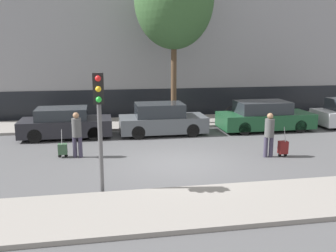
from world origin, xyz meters
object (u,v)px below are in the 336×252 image
Objects in this scene: pedestrian_right at (269,132)px; parked_bicycle at (241,112)px; parked_car_1 at (162,120)px; trolley_left at (63,149)px; parked_car_2 at (264,117)px; bare_tree_near_crossing at (174,0)px; parked_car_0 at (65,124)px; traffic_light at (99,109)px; pedestrian_left at (77,132)px; trolley_right at (283,147)px.

pedestrian_right is 6.92m from parked_bicycle.
trolley_left is at bearing -143.99° from parked_car_1.
pedestrian_right is at bearing -112.61° from parked_car_2.
parked_car_1 reaches higher than trolley_left.
bare_tree_near_crossing is at bearing 44.27° from trolley_left.
bare_tree_near_crossing is (5.27, 1.82, 5.56)m from parked_car_0.
pedestrian_right is (7.41, -1.31, 0.61)m from trolley_left.
bare_tree_near_crossing reaches higher than traffic_light.
bare_tree_near_crossing is (5.12, 4.99, 5.88)m from trolley_left.
parked_car_0 is at bearing 102.33° from traffic_light.
trolley_left is (-0.54, 0.10, -0.63)m from pedestrian_left.
trolley_right is at bearing -49.46° from parked_car_1.
parked_car_2 reaches higher than trolley_right.
trolley_right is at bearing -29.23° from parked_car_0.
parked_car_0 is 9.29m from trolley_right.
pedestrian_left is at bearing -139.26° from parked_car_1.
parked_car_0 is 3.35m from pedestrian_left.
traffic_light reaches higher than parked_car_0.
traffic_light is at bearing -113.00° from bare_tree_near_crossing.
pedestrian_right reaches higher than parked_bicycle.
parked_car_2 is at bearing -0.81° from parked_car_0.
parked_bicycle is (-0.27, 2.38, -0.17)m from parked_car_2.
traffic_light is (1.53, -6.99, 1.74)m from parked_car_0.
parked_bicycle is at bearing 31.24° from trolley_left.
parked_car_0 is at bearing 150.77° from trolley_right.
parked_car_2 is 10.56m from traffic_light.
parked_car_1 is 0.88× the size of parked_car_2.
pedestrian_left is 6.97m from pedestrian_right.
parked_car_2 is (5.03, -0.00, -0.01)m from parked_car_1.
trolley_left is 7.55m from pedestrian_right.
parked_car_0 is 2.24× the size of parked_bicycle.
traffic_light reaches higher than parked_bicycle.
trolley_right is at bearing 0.50° from pedestrian_left.
parked_car_1 is 3.78× the size of trolley_left.
parked_car_0 is 9.37m from parked_car_2.
parked_car_1 is 5.19m from trolley_left.
bare_tree_near_crossing is at bearing 58.20° from pedestrian_left.
bare_tree_near_crossing is (-2.28, 6.30, 5.27)m from pedestrian_right.
parked_car_1 is at bearing -115.63° from bare_tree_near_crossing.
pedestrian_left is at bearing -160.13° from parked_car_2.
pedestrian_left is 10.06m from parked_bicycle.
pedestrian_right is (3.22, -4.35, 0.25)m from parked_car_1.
parked_car_2 is 1.35× the size of traffic_light.
parked_car_1 is 2.42× the size of pedestrian_right.
pedestrian_left is at bearing -131.99° from bare_tree_near_crossing.
trolley_left is at bearing -148.76° from parked_bicycle.
parked_car_1 is at bearing 36.01° from trolley_left.
trolley_left is at bearing -161.75° from parked_car_2.
bare_tree_near_crossing is at bearing -173.56° from parked_bicycle.
parked_car_0 is 2.38× the size of pedestrian_left.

